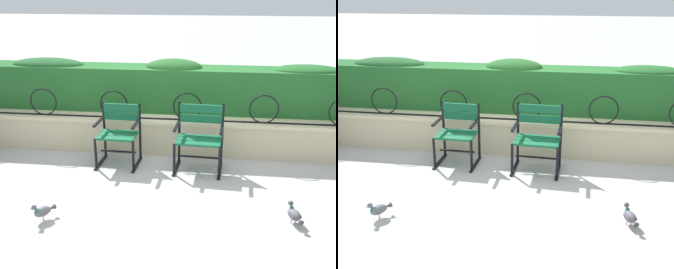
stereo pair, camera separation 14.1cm
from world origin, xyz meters
TOP-DOWN VIEW (x-y plane):
  - ground_plane at (0.00, 0.00)m, footprint 60.00×60.00m
  - stone_wall at (0.00, 0.86)m, footprint 7.66×0.41m
  - iron_arch_fence at (-0.29, 0.79)m, footprint 7.11×0.02m
  - hedge_row at (-0.03, 1.32)m, footprint 7.51×0.56m
  - park_chair_left at (-0.72, 0.36)m, footprint 0.59×0.54m
  - park_chair_right at (0.40, 0.30)m, footprint 0.67×0.56m
  - pigeon_near_chairs at (1.48, -0.98)m, footprint 0.16×0.28m
  - pigeon_far_side at (-1.20, -1.23)m, footprint 0.21×0.26m

SIDE VIEW (x-z plane):
  - ground_plane at x=0.00m, z-range 0.00..0.00m
  - pigeon_near_chairs at x=1.48m, z-range 0.00..0.22m
  - pigeon_far_side at x=-1.20m, z-range 0.00..0.22m
  - stone_wall at x=0.00m, z-range 0.00..0.53m
  - park_chair_left at x=-0.72m, z-range 0.04..0.88m
  - park_chair_right at x=0.40m, z-range 0.03..0.92m
  - iron_arch_fence at x=-0.29m, z-range 0.50..0.92m
  - hedge_row at x=-0.03m, z-range 0.50..1.30m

